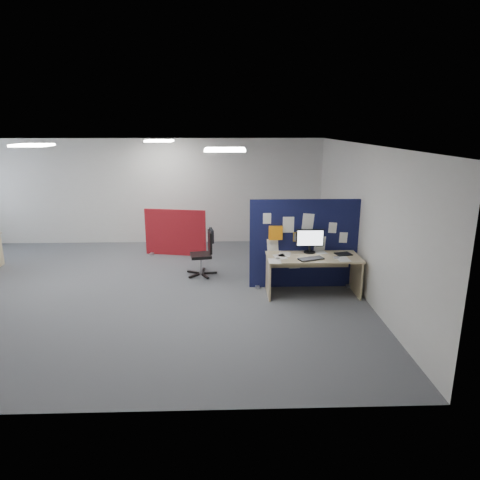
{
  "coord_description": "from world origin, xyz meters",
  "views": [
    {
      "loc": [
        2.01,
        -7.55,
        3.04
      ],
      "look_at": [
        2.26,
        -0.05,
        1.0
      ],
      "focal_mm": 32.0,
      "sensor_mm": 36.0,
      "label": 1
    }
  ],
  "objects_px": {
    "red_divider": "(175,233)",
    "navy_divider": "(303,244)",
    "main_desk": "(312,265)",
    "monitor_main": "(310,240)",
    "office_chair": "(205,250)"
  },
  "relations": [
    {
      "from": "navy_divider",
      "to": "office_chair",
      "type": "relative_size",
      "value": 2.15
    },
    {
      "from": "main_desk",
      "to": "monitor_main",
      "type": "height_order",
      "value": "monitor_main"
    },
    {
      "from": "red_divider",
      "to": "main_desk",
      "type": "bearing_deg",
      "value": -31.06
    },
    {
      "from": "main_desk",
      "to": "monitor_main",
      "type": "xyz_separation_m",
      "value": [
        -0.03,
        0.18,
        0.42
      ]
    },
    {
      "from": "navy_divider",
      "to": "main_desk",
      "type": "xyz_separation_m",
      "value": [
        0.12,
        -0.36,
        -0.3
      ]
    },
    {
      "from": "red_divider",
      "to": "office_chair",
      "type": "height_order",
      "value": "red_divider"
    },
    {
      "from": "office_chair",
      "to": "navy_divider",
      "type": "bearing_deg",
      "value": -30.01
    },
    {
      "from": "main_desk",
      "to": "monitor_main",
      "type": "distance_m",
      "value": 0.46
    },
    {
      "from": "main_desk",
      "to": "monitor_main",
      "type": "relative_size",
      "value": 3.29
    },
    {
      "from": "red_divider",
      "to": "navy_divider",
      "type": "bearing_deg",
      "value": -27.94
    },
    {
      "from": "navy_divider",
      "to": "red_divider",
      "type": "distance_m",
      "value": 3.43
    },
    {
      "from": "main_desk",
      "to": "office_chair",
      "type": "height_order",
      "value": "office_chair"
    },
    {
      "from": "monitor_main",
      "to": "office_chair",
      "type": "bearing_deg",
      "value": 156.89
    },
    {
      "from": "monitor_main",
      "to": "office_chair",
      "type": "height_order",
      "value": "monitor_main"
    },
    {
      "from": "navy_divider",
      "to": "office_chair",
      "type": "height_order",
      "value": "navy_divider"
    }
  ]
}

